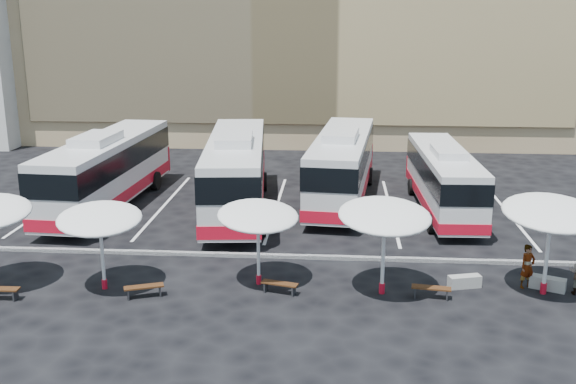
# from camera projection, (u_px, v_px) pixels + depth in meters

# --- Properties ---
(ground) EXTENTS (120.00, 120.00, 0.00)m
(ground) POSITION_uv_depth(u_px,v_px,m) (259.00, 261.00, 27.91)
(ground) COLOR black
(ground) RESTS_ON ground
(curb_divider) EXTENTS (34.00, 0.25, 0.15)m
(curb_divider) POSITION_uv_depth(u_px,v_px,m) (260.00, 256.00, 28.37)
(curb_divider) COLOR black
(curb_divider) RESTS_ON ground
(bay_lines) EXTENTS (24.15, 12.00, 0.01)m
(bay_lines) POSITION_uv_depth(u_px,v_px,m) (276.00, 207.00, 35.61)
(bay_lines) COLOR white
(bay_lines) RESTS_ON ground
(bus_0) EXTENTS (3.55, 12.91, 4.05)m
(bus_0) POSITION_uv_depth(u_px,v_px,m) (107.00, 168.00, 35.25)
(bus_0) COLOR silver
(bus_0) RESTS_ON ground
(bus_1) EXTENTS (4.09, 13.38, 4.18)m
(bus_1) POSITION_uv_depth(u_px,v_px,m) (236.00, 170.00, 34.58)
(bus_1) COLOR silver
(bus_1) RESTS_ON ground
(bus_2) EXTENTS (3.90, 12.81, 4.00)m
(bus_2) POSITION_uv_depth(u_px,v_px,m) (342.00, 164.00, 36.45)
(bus_2) COLOR silver
(bus_2) RESTS_ON ground
(bus_3) EXTENTS (2.84, 11.08, 3.49)m
(bus_3) POSITION_uv_depth(u_px,v_px,m) (444.00, 177.00, 34.50)
(bus_3) COLOR silver
(bus_3) RESTS_ON ground
(sunshade_1) EXTENTS (3.79, 3.82, 3.22)m
(sunshade_1) POSITION_uv_depth(u_px,v_px,m) (100.00, 219.00, 24.49)
(sunshade_1) COLOR silver
(sunshade_1) RESTS_ON ground
(sunshade_2) EXTENTS (4.04, 4.06, 3.18)m
(sunshade_2) POSITION_uv_depth(u_px,v_px,m) (258.00, 216.00, 24.93)
(sunshade_2) COLOR silver
(sunshade_2) RESTS_ON ground
(sunshade_3) EXTENTS (3.99, 4.02, 3.50)m
(sunshade_3) POSITION_uv_depth(u_px,v_px,m) (385.00, 216.00, 24.01)
(sunshade_3) COLOR silver
(sunshade_3) RESTS_ON ground
(sunshade_4) EXTENTS (3.66, 3.70, 3.63)m
(sunshade_4) POSITION_uv_depth(u_px,v_px,m) (551.00, 213.00, 23.97)
(sunshade_4) COLOR silver
(sunshade_4) RESTS_ON ground
(wood_bench_1) EXTENTS (1.46, 0.85, 0.44)m
(wood_bench_1) POSITION_uv_depth(u_px,v_px,m) (144.00, 289.00, 24.37)
(wood_bench_1) COLOR #331B0B
(wood_bench_1) RESTS_ON ground
(wood_bench_2) EXTENTS (1.41, 0.71, 0.42)m
(wood_bench_2) POSITION_uv_depth(u_px,v_px,m) (280.00, 285.00, 24.70)
(wood_bench_2) COLOR #331B0B
(wood_bench_2) RESTS_ON ground
(wood_bench_3) EXTENTS (1.45, 0.58, 0.43)m
(wood_bench_3) POSITION_uv_depth(u_px,v_px,m) (431.00, 290.00, 24.28)
(wood_bench_3) COLOR #331B0B
(wood_bench_3) RESTS_ON ground
(conc_bench_0) EXTENTS (1.28, 0.71, 0.46)m
(conc_bench_0) POSITION_uv_depth(u_px,v_px,m) (464.00, 281.00, 25.27)
(conc_bench_0) COLOR gray
(conc_bench_0) RESTS_ON ground
(conc_bench_1) EXTENTS (1.34, 0.92, 0.48)m
(conc_bench_1) POSITION_uv_depth(u_px,v_px,m) (548.00, 283.00, 25.07)
(conc_bench_1) COLOR gray
(conc_bench_1) RESTS_ON ground
(passenger_0) EXTENTS (0.73, 0.63, 1.69)m
(passenger_0) POSITION_uv_depth(u_px,v_px,m) (527.00, 266.00, 25.10)
(passenger_0) COLOR black
(passenger_0) RESTS_ON ground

